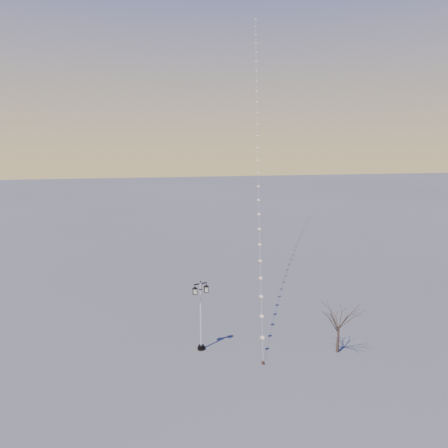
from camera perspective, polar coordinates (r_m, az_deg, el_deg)
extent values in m
plane|color=#595959|center=(31.12, 4.09, -18.82)|extent=(300.00, 300.00, 0.00)
cylinder|color=black|center=(32.93, -3.17, -16.80)|extent=(0.61, 0.61, 0.17)
cylinder|color=black|center=(32.85, -3.17, -16.55)|extent=(0.44, 0.44, 0.15)
cylinder|color=white|center=(31.69, -3.22, -12.34)|extent=(0.14, 0.14, 5.12)
cylinder|color=black|center=(30.94, -3.27, -9.02)|extent=(0.22, 0.22, 0.07)
cube|color=black|center=(30.79, -3.28, -8.26)|extent=(1.01, 0.36, 0.07)
sphere|color=black|center=(30.75, -3.28, -8.03)|extent=(0.15, 0.15, 0.15)
pyramid|color=black|center=(30.68, -4.07, -8.67)|extent=(0.48, 0.48, 0.15)
cube|color=beige|center=(30.80, -4.06, -9.26)|extent=(0.28, 0.28, 0.37)
cube|color=black|center=(30.87, -4.05, -9.62)|extent=(0.33, 0.33, 0.04)
pyramid|color=black|center=(31.02, -2.49, -8.42)|extent=(0.48, 0.48, 0.15)
cube|color=beige|center=(31.14, -2.48, -9.01)|extent=(0.28, 0.28, 0.37)
cube|color=black|center=(31.21, -2.48, -9.36)|extent=(0.33, 0.33, 0.04)
cone|color=#433429|center=(33.19, 15.52, -15.16)|extent=(0.24, 0.24, 2.06)
cylinder|color=#3A241B|center=(31.16, 5.44, -18.58)|extent=(0.20, 0.20, 0.20)
cylinder|color=black|center=(31.15, 5.44, -18.54)|extent=(0.03, 0.03, 0.26)
cone|color=orange|center=(49.70, 4.72, 13.55)|extent=(0.08, 0.08, 0.29)
cylinder|color=white|center=(30.90, 5.46, -17.76)|extent=(0.02, 0.02, 0.82)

